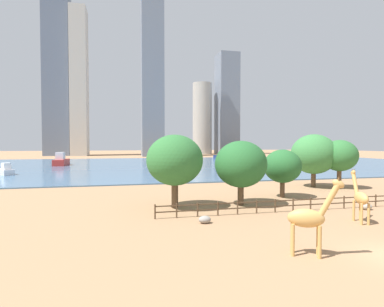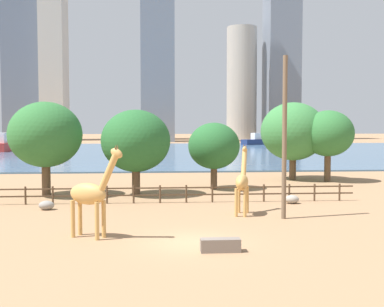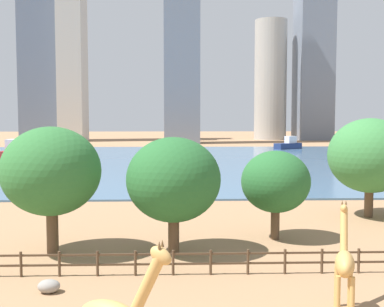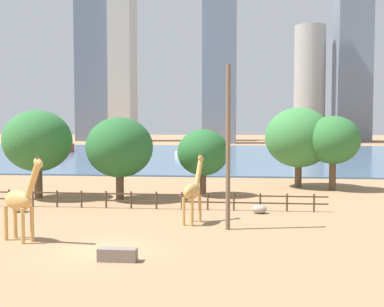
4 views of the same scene
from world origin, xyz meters
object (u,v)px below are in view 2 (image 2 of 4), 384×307
object	(u,v)px
boulder_near_fence	(292,199)
boulder_by_pole	(46,205)
boat_ferry	(3,145)
boat_tug	(147,149)
tree_left_small	(45,135)
giraffe_companion	(91,194)
tree_right_tall	(136,141)
giraffe_tall	(242,182)
tree_left_large	(328,134)
tree_right_small	(293,132)
feeding_trough	(220,245)
tree_center_broad	(214,146)
utility_pole	(284,138)
boat_sailboat	(254,141)

from	to	relation	value
boulder_near_fence	boulder_by_pole	size ratio (longest dim) A/B	1.02
boat_ferry	boat_tug	distance (m)	32.01
tree_left_small	boat_ferry	xyz separation A→B (m)	(-23.26, 64.26, -3.40)
tree_left_small	boulder_near_fence	bearing A→B (deg)	-15.46
giraffe_companion	tree_right_tall	xyz separation A→B (m)	(1.65, 14.66, 2.16)
giraffe_tall	giraffe_companion	size ratio (longest dim) A/B	0.94
tree_left_large	tree_right_small	world-z (taller)	tree_right_small
tree_left_small	tree_right_small	bearing A→B (deg)	23.09
boat_ferry	boulder_by_pole	bearing A→B (deg)	-159.84
feeding_trough	tree_right_tall	xyz separation A→B (m)	(-4.50, 17.82, 4.10)
boulder_near_fence	tree_right_tall	size ratio (longest dim) A/B	0.15
giraffe_companion	tree_left_large	distance (m)	30.79
giraffe_tall	boulder_by_pole	world-z (taller)	giraffe_tall
tree_center_broad	boulder_by_pole	bearing A→B (deg)	-142.88
utility_pole	boat_tug	size ratio (longest dim) A/B	1.86
boat_ferry	boat_tug	size ratio (longest dim) A/B	1.68
boat_ferry	boat_sailboat	bearing A→B (deg)	-63.00
giraffe_tall	boat_ferry	distance (m)	82.37
boat_sailboat	boat_tug	bearing A→B (deg)	22.58
giraffe_tall	tree_right_small	distance (m)	21.00
tree_center_broad	boat_tug	xyz separation A→B (m)	(-6.86, 51.00, -2.84)
giraffe_tall	tree_center_broad	size ratio (longest dim) A/B	0.75
utility_pole	tree_left_small	bearing A→B (deg)	147.26
tree_left_large	tree_right_tall	world-z (taller)	tree_left_large
boat_tug	giraffe_tall	bearing A→B (deg)	55.78
utility_pole	feeding_trough	world-z (taller)	utility_pole
boat_sailboat	tree_left_small	bearing A→B (deg)	37.90
tree_left_large	boat_ferry	bearing A→B (deg)	131.24
boulder_near_fence	boat_tug	world-z (taller)	boat_tug
boat_ferry	tree_left_small	bearing A→B (deg)	-159.19
giraffe_companion	boulder_by_pole	size ratio (longest dim) A/B	4.62
tree_right_small	boat_tug	xyz separation A→B (m)	(-15.95, 44.18, -4.02)
giraffe_companion	feeding_trough	world-z (taller)	giraffe_companion
tree_right_tall	boulder_near_fence	bearing A→B (deg)	-23.66
boulder_by_pole	tree_right_tall	size ratio (longest dim) A/B	0.15
tree_right_tall	boat_sailboat	size ratio (longest dim) A/B	0.90
giraffe_companion	feeding_trough	bearing A→B (deg)	1.14
tree_left_small	boat_sailboat	world-z (taller)	tree_left_small
feeding_trough	boat_tug	bearing A→B (deg)	93.68
boat_tug	tree_center_broad	bearing A→B (deg)	56.91
boat_tug	utility_pole	bearing A→B (deg)	57.61
tree_left_small	boat_tug	world-z (taller)	tree_left_small
boat_tug	boulder_by_pole	bearing A→B (deg)	43.95
tree_left_large	tree_left_small	bearing A→B (deg)	-162.94
boulder_near_fence	boat_sailboat	distance (m)	100.12
giraffe_tall	tree_left_small	size ratio (longest dim) A/B	0.59
giraffe_tall	utility_pole	world-z (taller)	utility_pole
boulder_near_fence	tree_left_large	distance (m)	15.76
giraffe_tall	boat_tug	size ratio (longest dim) A/B	0.84
boulder_near_fence	feeding_trough	distance (m)	14.56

